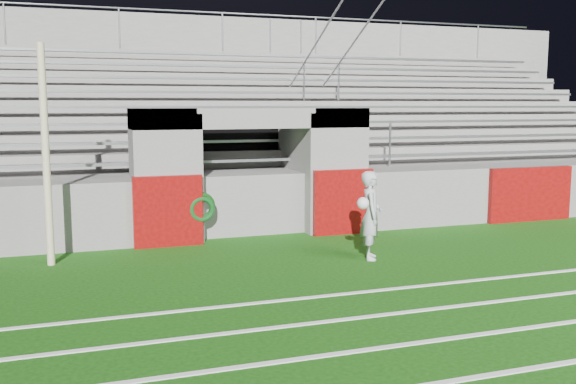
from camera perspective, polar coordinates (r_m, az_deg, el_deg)
name	(u,v)px	position (r m, az deg, el deg)	size (l,w,h in m)	color
ground	(313,277)	(10.09, 2.28, -7.56)	(90.00, 90.00, 0.00)	#12430B
field_post	(46,156)	(11.26, -20.72, 3.01)	(0.13, 0.13, 3.66)	beige
stadium_structure	(206,149)	(17.44, -7.26, 3.83)	(26.00, 8.48, 5.42)	slate
goalkeeper_with_ball	(371,215)	(11.17, 7.37, -2.03)	(0.68, 0.73, 1.54)	#B2B7BC
hose_coil	(202,208)	(12.38, -7.68, -1.38)	(0.54, 0.15, 0.57)	#0B3B0E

